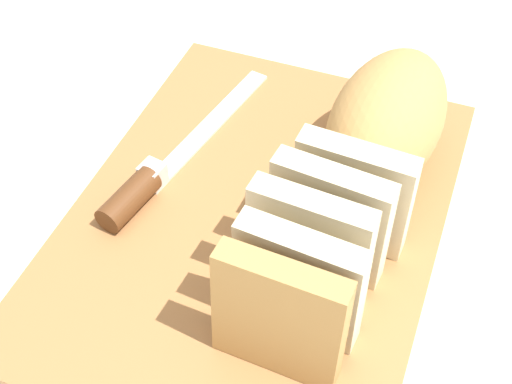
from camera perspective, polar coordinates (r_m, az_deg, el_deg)
ground_plane at (r=0.65m, az=0.00°, el=-3.33°), size 3.00×3.00×0.00m
cutting_board at (r=0.64m, az=0.00°, el=-2.61°), size 0.44×0.32×0.03m
bread_loaf at (r=0.60m, az=8.48°, el=2.23°), size 0.33×0.12×0.10m
bread_knife at (r=0.65m, az=-8.56°, el=0.82°), size 0.25×0.06×0.03m
crumb_near_knife at (r=0.59m, az=0.19°, el=-6.29°), size 0.01×0.01×0.01m
crumb_near_loaf at (r=0.59m, az=1.66°, el=-5.51°), size 0.01×0.01×0.01m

